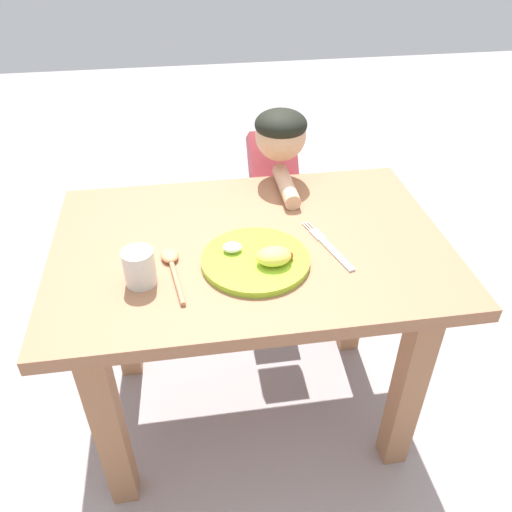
{
  "coord_description": "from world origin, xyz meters",
  "views": [
    {
      "loc": [
        -0.15,
        -1.11,
        1.49
      ],
      "look_at": [
        0.0,
        -0.09,
        0.72
      ],
      "focal_mm": 36.19,
      "sensor_mm": 36.0,
      "label": 1
    }
  ],
  "objects": [
    {
      "name": "plate",
      "position": [
        0.01,
        -0.1,
        0.71
      ],
      "size": [
        0.27,
        0.27,
        0.06
      ],
      "color": "#94C42D",
      "rests_on": "dining_table"
    },
    {
      "name": "fork",
      "position": [
        0.2,
        -0.06,
        0.7
      ],
      "size": [
        0.08,
        0.24,
        0.01
      ],
      "rotation": [
        0.0,
        0.0,
        1.85
      ],
      "color": "silver",
      "rests_on": "dining_table"
    },
    {
      "name": "ground_plane",
      "position": [
        0.0,
        0.0,
        0.0
      ],
      "size": [
        8.0,
        8.0,
        0.0
      ],
      "primitive_type": "plane",
      "color": "#9A9090"
    },
    {
      "name": "drinking_cup",
      "position": [
        -0.28,
        -0.13,
        0.75
      ],
      "size": [
        0.07,
        0.07,
        0.09
      ],
      "primitive_type": "cylinder",
      "color": "silver",
      "rests_on": "dining_table"
    },
    {
      "name": "person",
      "position": [
        0.14,
        0.45,
        0.52
      ],
      "size": [
        0.17,
        0.45,
        0.92
      ],
      "rotation": [
        0.0,
        0.0,
        3.14
      ],
      "color": "#304C6A",
      "rests_on": "ground_plane"
    },
    {
      "name": "spoon",
      "position": [
        -0.21,
        -0.08,
        0.71
      ],
      "size": [
        0.06,
        0.22,
        0.02
      ],
      "rotation": [
        0.0,
        0.0,
        1.72
      ],
      "color": "tan",
      "rests_on": "dining_table"
    },
    {
      "name": "dining_table",
      "position": [
        0.0,
        0.0,
        0.56
      ],
      "size": [
        1.04,
        0.7,
        0.7
      ],
      "color": "#9A6647",
      "rests_on": "ground_plane"
    }
  ]
}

